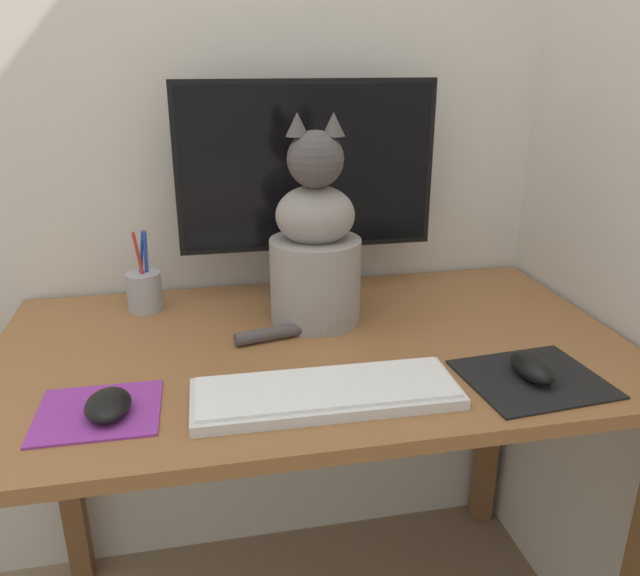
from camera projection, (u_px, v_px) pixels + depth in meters
name	position (u px, v px, depth m)	size (l,w,h in m)	color
wall_back	(280.00, 63.00, 1.35)	(7.00, 0.04, 2.50)	beige
desk	(314.00, 395.00, 1.22)	(1.18, 0.69, 0.76)	brown
monitor	(307.00, 178.00, 1.32)	(0.55, 0.17, 0.47)	black
keyboard	(326.00, 393.00, 0.98)	(0.42, 0.15, 0.02)	silver
mousepad_left	(99.00, 412.00, 0.95)	(0.19, 0.16, 0.00)	purple
mousepad_right	(533.00, 379.00, 1.05)	(0.24, 0.21, 0.00)	black
computer_mouse_left	(108.00, 405.00, 0.94)	(0.07, 0.10, 0.03)	black
computer_mouse_right	(532.00, 367.00, 1.04)	(0.06, 0.11, 0.04)	black
cat	(315.00, 248.00, 1.23)	(0.28, 0.21, 0.41)	gray
pen_cup	(144.00, 290.00, 1.32)	(0.07, 0.07, 0.17)	#99999E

